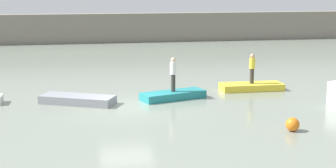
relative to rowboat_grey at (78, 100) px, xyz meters
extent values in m
plane|color=gray|center=(2.23, -1.10, -0.20)|extent=(120.00, 120.00, 0.00)
cube|color=gray|center=(2.23, 25.58, 1.21)|extent=(80.00, 1.20, 2.81)
cube|color=gray|center=(0.00, 0.00, 0.00)|extent=(3.77, 2.64, 0.40)
cube|color=teal|center=(4.74, 0.20, -0.01)|extent=(3.46, 2.08, 0.38)
cube|color=gold|center=(9.34, 1.59, -0.02)|extent=(3.38, 1.30, 0.37)
cylinder|color=#38332D|center=(4.74, 0.20, 0.62)|extent=(0.22, 0.22, 0.88)
cylinder|color=white|center=(4.74, 0.20, 1.37)|extent=(0.32, 0.32, 0.61)
sphere|color=beige|center=(4.74, 0.20, 1.79)|extent=(0.24, 0.24, 0.24)
cylinder|color=#38332D|center=(9.34, 1.59, 0.58)|extent=(0.22, 0.22, 0.82)
cylinder|color=yellow|center=(9.34, 1.59, 1.27)|extent=(0.32, 0.32, 0.57)
sphere|color=tan|center=(9.34, 1.59, 1.67)|extent=(0.24, 0.24, 0.24)
sphere|color=orange|center=(8.30, -6.21, 0.07)|extent=(0.55, 0.55, 0.55)
camera|label=1|loc=(0.06, -24.44, 5.55)|focal=54.71mm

